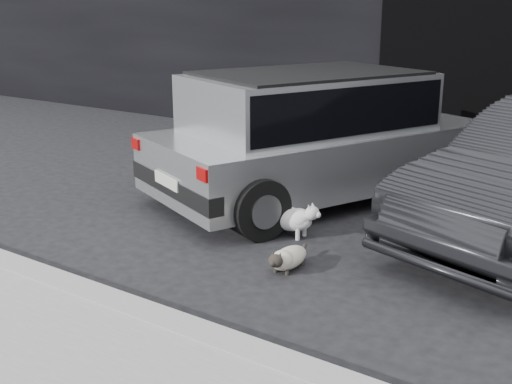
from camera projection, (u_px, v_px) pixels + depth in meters
The scene contains 6 objects.
ground at pixel (305, 222), 6.79m from camera, with size 80.00×80.00×0.00m, color black.
garage_opening at pixel (512, 72), 9.03m from camera, with size 4.00×0.10×2.60m, color black.
curb at pixel (235, 350), 4.18m from camera, with size 18.00×0.25×0.12m, color #959691.
silver_hatchback at pixel (315, 129), 7.49m from camera, with size 3.22×4.42×1.49m.
cat_siamese at pixel (287, 258), 5.55m from camera, with size 0.25×0.68×0.24m.
cat_white at pixel (290, 218), 6.36m from camera, with size 0.81×0.29×0.38m.
Camera 1 is at (3.22, -5.58, 2.24)m, focal length 45.00 mm.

